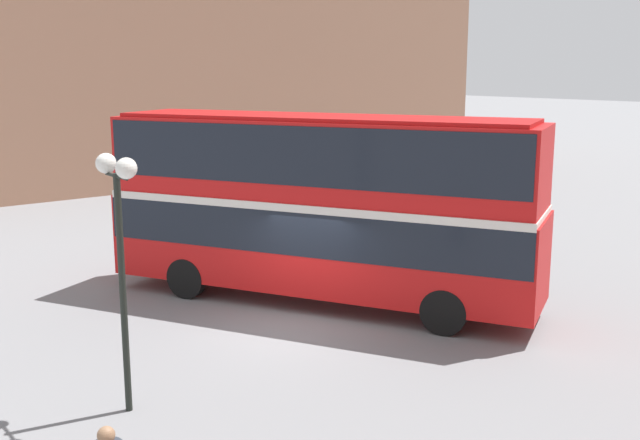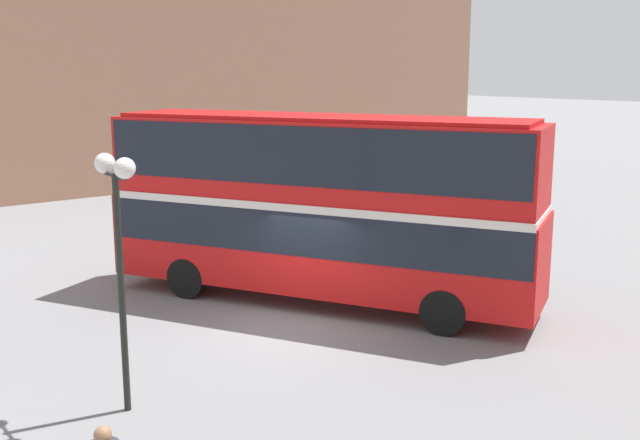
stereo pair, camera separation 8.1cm
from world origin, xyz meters
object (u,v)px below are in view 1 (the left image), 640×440
at_px(parked_car_kerb_far, 465,190).
at_px(street_lamp_twin_globe, 119,218).
at_px(double_decker_bus, 320,197).
at_px(parked_car_kerb_near, 315,195).

bearing_deg(parked_car_kerb_far, street_lamp_twin_globe, -77.98).
distance_m(double_decker_bus, street_lamp_twin_globe, 7.27).
height_order(parked_car_kerb_far, street_lamp_twin_globe, street_lamp_twin_globe).
relative_size(double_decker_bus, parked_car_kerb_near, 2.42).
xyz_separation_m(double_decker_bus, parked_car_kerb_near, (-9.93, 7.50, -2.04)).
height_order(parked_car_kerb_near, street_lamp_twin_globe, street_lamp_twin_globe).
xyz_separation_m(parked_car_kerb_far, street_lamp_twin_globe, (9.65, -19.97, 2.73)).
bearing_deg(street_lamp_twin_globe, parked_car_kerb_far, 115.78).
relative_size(parked_car_kerb_near, street_lamp_twin_globe, 1.00).
bearing_deg(double_decker_bus, street_lamp_twin_globe, -94.54).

